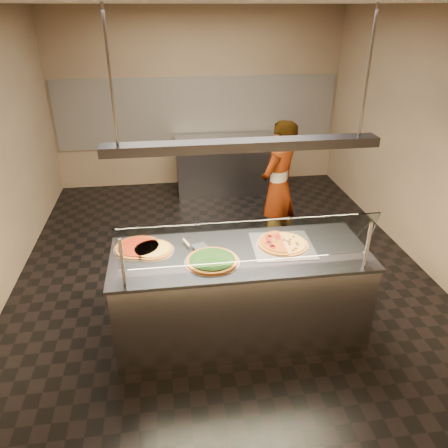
{
  "coord_description": "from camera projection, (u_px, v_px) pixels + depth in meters",
  "views": [
    {
      "loc": [
        -0.64,
        -4.72,
        2.98
      ],
      "look_at": [
        -0.09,
        -0.87,
        1.02
      ],
      "focal_mm": 35.0,
      "sensor_mm": 36.0,
      "label": 1
    }
  ],
  "objects": [
    {
      "name": "lamp_rod_left",
      "position": [
        110.0,
        79.0,
        3.21
      ],
      "size": [
        0.02,
        0.02,
        1.01
      ],
      "primitive_type": "cylinder",
      "color": "#B7B7BC",
      "rests_on": "ceiling"
    },
    {
      "name": "ceiling",
      "position": [
        221.0,
        1.0,
        4.24
      ],
      "size": [
        5.0,
        6.0,
        0.02
      ],
      "primitive_type": "cube",
      "color": "silver",
      "rests_on": "wall_back"
    },
    {
      "name": "half_pizza_pepperoni",
      "position": [
        271.0,
        243.0,
        4.12
      ],
      "size": [
        0.26,
        0.48,
        0.05
      ],
      "color": "brown",
      "rests_on": "perforated_tray"
    },
    {
      "name": "half_pizza_sausage",
      "position": [
        294.0,
        242.0,
        4.15
      ],
      "size": [
        0.26,
        0.48,
        0.04
      ],
      "color": "brown",
      "rests_on": "perforated_tray"
    },
    {
      "name": "pizza_spinach",
      "position": [
        212.0,
        260.0,
        3.88
      ],
      "size": [
        0.5,
        0.5,
        0.03
      ],
      "color": "silver",
      "rests_on": "serving_counter"
    },
    {
      "name": "heat_lamp_housing",
      "position": [
        243.0,
        145.0,
        3.58
      ],
      "size": [
        2.3,
        0.18,
        0.08
      ],
      "primitive_type": "cube",
      "color": "#434349",
      "rests_on": "ceiling"
    },
    {
      "name": "worker",
      "position": [
        278.0,
        187.0,
        5.65
      ],
      "size": [
        0.75,
        0.74,
        1.74
      ],
      "primitive_type": "imported",
      "rotation": [
        0.0,
        0.0,
        3.9
      ],
      "color": "#2F2C34",
      "rests_on": "ground"
    },
    {
      "name": "perforated_tray",
      "position": [
        282.0,
        245.0,
        4.15
      ],
      "size": [
        0.6,
        0.6,
        0.01
      ],
      "color": "silver",
      "rests_on": "serving_counter"
    },
    {
      "name": "sneeze_guard",
      "position": [
        248.0,
        242.0,
        3.6
      ],
      "size": [
        2.15,
        0.18,
        0.54
      ],
      "color": "#B7B7BC",
      "rests_on": "serving_counter"
    },
    {
      "name": "lamp_rod_right",
      "position": [
        368.0,
        73.0,
        3.46
      ],
      "size": [
        0.02,
        0.02,
        1.01
      ],
      "primitive_type": "cylinder",
      "color": "#B7B7BC",
      "rests_on": "ceiling"
    },
    {
      "name": "prep_table",
      "position": [
        225.0,
        164.0,
        7.69
      ],
      "size": [
        1.74,
        0.74,
        0.93
      ],
      "color": "#434349",
      "rests_on": "ground"
    },
    {
      "name": "pizza_cheese",
      "position": [
        152.0,
        249.0,
        4.06
      ],
      "size": [
        0.41,
        0.41,
        0.03
      ],
      "color": "silver",
      "rests_on": "serving_counter"
    },
    {
      "name": "wall_front",
      "position": [
        300.0,
        324.0,
        2.26
      ],
      "size": [
        5.0,
        0.02,
        3.0
      ],
      "primitive_type": "cube",
      "color": "tan",
      "rests_on": "ground"
    },
    {
      "name": "pizza_spatula",
      "position": [
        192.0,
        244.0,
        4.13
      ],
      "size": [
        0.23,
        0.22,
        0.02
      ],
      "color": "#B7B7BC",
      "rests_on": "pizza_spinach"
    },
    {
      "name": "ground",
      "position": [
        222.0,
        265.0,
        5.6
      ],
      "size": [
        5.0,
        6.0,
        0.02
      ],
      "primitive_type": "cube",
      "color": "black",
      "rests_on": "ground"
    },
    {
      "name": "pizza_tomato",
      "position": [
        139.0,
        247.0,
        4.1
      ],
      "size": [
        0.47,
        0.47,
        0.03
      ],
      "color": "silver",
      "rests_on": "serving_counter"
    },
    {
      "name": "wall_back",
      "position": [
        198.0,
        100.0,
        7.58
      ],
      "size": [
        5.0,
        0.02,
        3.0
      ],
      "primitive_type": "cube",
      "color": "tan",
      "rests_on": "ground"
    },
    {
      "name": "serving_counter",
      "position": [
        240.0,
        294.0,
        4.24
      ],
      "size": [
        2.39,
        0.94,
        0.93
      ],
      "color": "#B7B7BC",
      "rests_on": "ground"
    },
    {
      "name": "wall_right",
      "position": [
        428.0,
        143.0,
        5.24
      ],
      "size": [
        0.02,
        6.0,
        3.0
      ],
      "primitive_type": "cube",
      "color": "tan",
      "rests_on": "ground"
    },
    {
      "name": "tile_band",
      "position": [
        198.0,
        112.0,
        7.65
      ],
      "size": [
        4.9,
        0.02,
        1.2
      ],
      "primitive_type": "cube",
      "color": "silver",
      "rests_on": "wall_back"
    }
  ]
}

